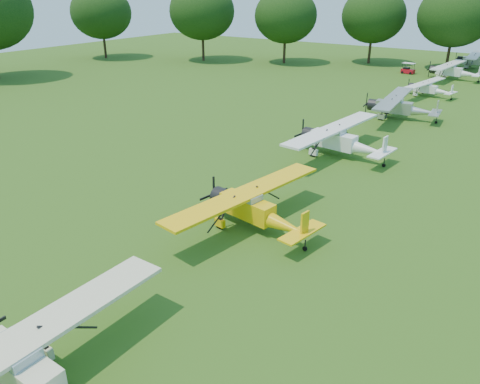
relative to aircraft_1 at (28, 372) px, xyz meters
The scene contains 10 objects.
ground 19.00m from the aircraft_1, 95.16° to the left, with size 160.00×160.00×0.00m, color #345515.
tree_belt 20.26m from the aircraft_1, 84.39° to the left, with size 137.36×130.27×14.52m.
aircraft_1 is the anchor object (origin of this frame).
aircraft_2 14.03m from the aircraft_1, 92.36° to the left, with size 7.12×11.27×2.21m.
aircraft_3 27.92m from the aircraft_1, 93.07° to the left, with size 7.66×12.18×2.39m.
aircraft_4 41.72m from the aircraft_1, 91.42° to the left, with size 7.35×11.69×2.30m.
aircraft_5 54.10m from the aircraft_1, 91.30° to the left, with size 5.77×9.13×1.79m.
aircraft_6 67.31m from the aircraft_1, 91.06° to the left, with size 7.26×11.57×2.27m.
aircraft_7 79.79m from the aircraft_1, 89.97° to the left, with size 7.46×11.87×2.34m.
golf_cart 69.17m from the aircraft_1, 96.55° to the left, with size 1.98×1.37×1.58m.
Camera 1 is at (13.38, -24.29, 12.44)m, focal length 35.00 mm.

